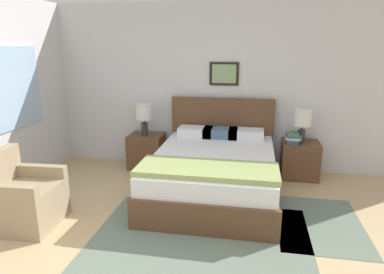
# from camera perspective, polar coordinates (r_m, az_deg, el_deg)

# --- Properties ---
(wall_back) EXTENTS (7.36, 0.09, 2.60)m
(wall_back) POSITION_cam_1_polar(r_m,az_deg,el_deg) (5.50, 2.93, 8.29)
(wall_back) COLOR silver
(wall_back) RESTS_ON ground_plane
(area_rug_main) EXTENTS (2.26, 1.70, 0.01)m
(area_rug_main) POSITION_cam_1_polar(r_m,az_deg,el_deg) (3.72, 1.39, -16.65)
(area_rug_main) COLOR slate
(area_rug_main) RESTS_ON ground_plane
(area_rug_bedside) EXTENTS (0.94, 1.32, 0.01)m
(area_rug_bedside) POSITION_cam_1_polar(r_m,az_deg,el_deg) (4.26, 20.44, -13.28)
(area_rug_bedside) COLOR slate
(area_rug_bedside) RESTS_ON ground_plane
(bed) EXTENTS (1.62, 2.16, 1.15)m
(bed) POSITION_cam_1_polar(r_m,az_deg,el_deg) (4.61, 3.71, -5.70)
(bed) COLOR brown
(bed) RESTS_ON ground_plane
(armchair) EXTENTS (0.73, 0.73, 0.84)m
(armchair) POSITION_cam_1_polar(r_m,az_deg,el_deg) (4.30, -26.44, -9.29)
(armchair) COLOR #998466
(armchair) RESTS_ON ground_plane
(nightstand_near_window) EXTENTS (0.54, 0.49, 0.55)m
(nightstand_near_window) POSITION_cam_1_polar(r_m,az_deg,el_deg) (5.63, -7.56, -2.33)
(nightstand_near_window) COLOR brown
(nightstand_near_window) RESTS_ON ground_plane
(nightstand_by_door) EXTENTS (0.54, 0.49, 0.55)m
(nightstand_by_door) POSITION_cam_1_polar(r_m,az_deg,el_deg) (5.43, 17.51, -3.62)
(nightstand_by_door) COLOR brown
(nightstand_by_door) RESTS_ON ground_plane
(table_lamp_near_window) EXTENTS (0.25, 0.25, 0.49)m
(table_lamp_near_window) POSITION_cam_1_polar(r_m,az_deg,el_deg) (5.47, -7.99, 3.84)
(table_lamp_near_window) COLOR #2D2823
(table_lamp_near_window) RESTS_ON nightstand_near_window
(table_lamp_by_door) EXTENTS (0.25, 0.25, 0.49)m
(table_lamp_by_door) POSITION_cam_1_polar(r_m,az_deg,el_deg) (5.25, 17.96, 2.75)
(table_lamp_by_door) COLOR #2D2823
(table_lamp_by_door) RESTS_ON nightstand_by_door
(book_thick_bottom) EXTENTS (0.20, 0.26, 0.03)m
(book_thick_bottom) POSITION_cam_1_polar(r_m,az_deg,el_deg) (5.28, 16.52, -0.73)
(book_thick_bottom) COLOR #335693
(book_thick_bottom) RESTS_ON nightstand_by_door
(book_hardcover_middle) EXTENTS (0.20, 0.24, 0.03)m
(book_hardcover_middle) POSITION_cam_1_polar(r_m,az_deg,el_deg) (5.27, 16.54, -0.41)
(book_hardcover_middle) COLOR #4C7551
(book_hardcover_middle) RESTS_ON book_thick_bottom
(book_novel_upper) EXTENTS (0.25, 0.29, 0.03)m
(book_novel_upper) POSITION_cam_1_polar(r_m,az_deg,el_deg) (5.27, 16.57, -0.11)
(book_novel_upper) COLOR beige
(book_novel_upper) RESTS_ON book_hardcover_middle
(book_slim_near_top) EXTENTS (0.21, 0.22, 0.04)m
(book_slim_near_top) POSITION_cam_1_polar(r_m,az_deg,el_deg) (5.26, 16.59, 0.24)
(book_slim_near_top) COLOR #335693
(book_slim_near_top) RESTS_ON book_novel_upper
(book_paperback_top) EXTENTS (0.20, 0.25, 0.03)m
(book_paperback_top) POSITION_cam_1_polar(r_m,az_deg,el_deg) (5.25, 16.62, 0.60)
(book_paperback_top) COLOR #4C7551
(book_paperback_top) RESTS_ON book_slim_near_top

